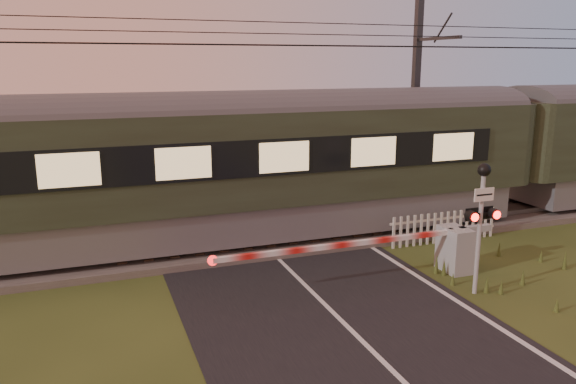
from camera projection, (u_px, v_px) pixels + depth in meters
name	position (u px, v px, depth m)	size (l,w,h in m)	color
ground	(365.00, 345.00, 10.27)	(160.00, 160.00, 0.00)	#303E18
road	(372.00, 350.00, 10.06)	(6.00, 140.00, 0.03)	black
track_bed	(260.00, 239.00, 16.20)	(140.00, 3.40, 0.39)	#47423D
overhead_wires	(257.00, 36.00, 14.92)	(120.00, 0.62, 0.62)	black
train	(506.00, 148.00, 18.58)	(42.74, 2.95, 3.98)	slate
boom_gate	(443.00, 248.00, 13.68)	(7.17, 0.85, 1.13)	gray
crossing_signal	(481.00, 205.00, 12.12)	(0.75, 0.33, 2.96)	gray
picket_fence	(444.00, 227.00, 16.03)	(3.52, 0.08, 0.90)	silver
catenary_mast	(416.00, 100.00, 19.56)	(0.23, 2.46, 7.25)	#2D2D30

